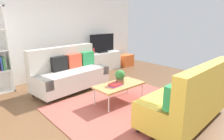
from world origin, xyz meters
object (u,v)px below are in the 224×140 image
(couch_beige, at_px, (70,73))
(bottle_0, at_px, (94,51))
(potted_plant, at_px, (120,77))
(storage_trunk, at_px, (126,60))
(table_book_0, at_px, (115,85))
(couch_green, at_px, (188,99))
(vase_0, at_px, (87,52))
(tv_console, at_px, (102,61))
(tv, at_px, (102,44))
(coffee_table, at_px, (119,85))

(couch_beige, bearing_deg, bottle_0, -153.86)
(potted_plant, xyz_separation_m, bottle_0, (1.03, 2.35, 0.15))
(couch_beige, height_order, storage_trunk, couch_beige)
(couch_beige, xyz_separation_m, table_book_0, (0.24, -1.45, -0.02))
(couch_green, height_order, bottle_0, couch_green)
(couch_green, relative_size, vase_0, 11.76)
(tv_console, bearing_deg, table_book_0, -123.36)
(bottle_0, bearing_deg, potted_plant, -113.70)
(couch_beige, distance_m, vase_0, 1.64)
(potted_plant, bearing_deg, tv, 59.04)
(tv, xyz_separation_m, potted_plant, (-1.42, -2.37, -0.37))
(bottle_0, bearing_deg, vase_0, 154.58)
(storage_trunk, height_order, bottle_0, bottle_0)
(tv_console, relative_size, table_book_0, 5.83)
(coffee_table, bearing_deg, couch_beige, 105.53)
(coffee_table, bearing_deg, storage_trunk, 42.02)
(table_book_0, relative_size, vase_0, 1.45)
(tv, relative_size, bottle_0, 4.98)
(couch_green, bearing_deg, bottle_0, 75.46)
(table_book_0, bearing_deg, bottle_0, 63.20)
(couch_green, distance_m, potted_plant, 1.45)
(table_book_0, distance_m, bottle_0, 2.68)
(tv, distance_m, vase_0, 0.63)
(tv_console, xyz_separation_m, table_book_0, (-1.59, -2.42, 0.11))
(coffee_table, bearing_deg, bottle_0, 65.92)
(tv, xyz_separation_m, vase_0, (-0.58, 0.07, -0.23))
(couch_beige, relative_size, tv_console, 1.42)
(table_book_0, xyz_separation_m, bottle_0, (1.20, 2.38, 0.31))
(coffee_table, height_order, potted_plant, potted_plant)
(potted_plant, bearing_deg, coffee_table, 170.41)
(tv, xyz_separation_m, table_book_0, (-1.59, -2.40, -0.52))
(tv, distance_m, bottle_0, 0.44)
(table_book_0, height_order, vase_0, vase_0)
(tv, height_order, table_book_0, tv)
(storage_trunk, xyz_separation_m, vase_0, (-1.68, 0.15, 0.50))
(couch_beige, bearing_deg, tv_console, -158.75)
(storage_trunk, bearing_deg, tv, 175.84)
(tv_console, bearing_deg, vase_0, 175.07)
(couch_beige, xyz_separation_m, potted_plant, (0.41, -1.43, 0.13))
(storage_trunk, height_order, table_book_0, table_book_0)
(couch_beige, height_order, coffee_table, couch_beige)
(table_book_0, bearing_deg, coffee_table, 10.29)
(tv_console, xyz_separation_m, potted_plant, (-1.42, -2.39, 0.27))
(couch_beige, bearing_deg, storage_trunk, -170.06)
(coffee_table, xyz_separation_m, tv, (1.44, 2.37, 0.56))
(tv_console, distance_m, potted_plant, 2.80)
(potted_plant, height_order, bottle_0, bottle_0)
(couch_green, relative_size, potted_plant, 6.18)
(vase_0, bearing_deg, coffee_table, -109.43)
(couch_beige, distance_m, tv_console, 2.08)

